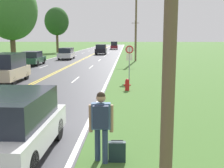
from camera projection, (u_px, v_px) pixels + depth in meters
hitchhiker_person at (101, 120)px, 6.80m from camera, size 0.60×0.43×1.78m
suitcase at (117, 152)px, 6.99m from camera, size 0.44×0.19×0.56m
fire_hydrant at (127, 84)px, 16.40m from camera, size 0.41×0.25×0.69m
traffic_sign at (129, 54)px, 19.93m from camera, size 0.60×0.10×2.53m
utility_pole_midground at (136, 24)px, 36.27m from camera, size 1.80×0.24×9.16m
utility_pole_far at (135, 35)px, 68.08m from camera, size 1.80×0.24×7.12m
tree_left_verge at (11, 10)px, 40.81m from camera, size 7.60×7.60×11.41m
tree_mid_treeline at (57, 22)px, 57.48m from camera, size 4.92×4.92×9.17m
car_white_van_nearest at (12, 124)px, 7.23m from camera, size 1.95×3.94×1.66m
car_champagne_van_mid_near at (7, 68)px, 19.25m from camera, size 2.02×4.16×2.00m
car_dark_green_sedan_mid_far at (33, 58)px, 31.24m from camera, size 2.09×4.56×1.56m
car_silver_suv_receding at (66, 53)px, 39.76m from camera, size 2.02×4.47×1.63m
car_black_suv_distant at (101, 49)px, 50.98m from camera, size 1.99×4.10×1.84m
car_maroon_van_horizon at (114, 45)px, 72.67m from camera, size 2.05×4.94×2.04m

